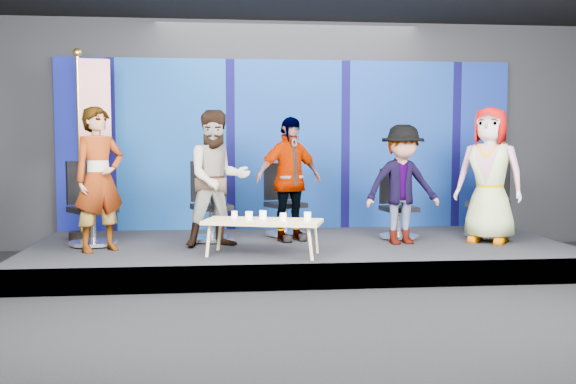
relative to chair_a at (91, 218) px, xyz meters
name	(u,v)px	position (x,y,z in m)	size (l,w,h in m)	color
ground	(331,314)	(2.73, -2.54, -0.66)	(10.00, 10.00, 0.00)	black
room_walls	(333,58)	(2.73, -2.54, 1.77)	(10.02, 8.02, 3.51)	black
riser	(300,253)	(2.73, -0.04, -0.51)	(7.00, 3.00, 0.30)	black
backdrop	(288,145)	(2.73, 1.41, 0.94)	(7.00, 0.08, 2.60)	#0A0758
chair_a	(91,218)	(0.00, 0.00, 0.00)	(0.87, 0.87, 1.10)	silver
panelist_a	(99,179)	(0.20, -0.46, 0.53)	(0.65, 0.43, 1.78)	black
chair_b	(211,215)	(1.54, 0.23, -0.01)	(0.75, 0.75, 1.08)	silver
panelist_b	(218,179)	(1.64, -0.27, 0.52)	(0.85, 0.66, 1.75)	black
chair_c	(284,212)	(2.58, 0.62, -0.02)	(0.78, 0.78, 1.04)	silver
panelist_c	(289,179)	(2.60, 0.12, 0.48)	(0.99, 0.41, 1.68)	black
chair_d	(397,215)	(4.14, 0.21, -0.04)	(0.61, 0.61, 0.97)	silver
panelist_d	(402,185)	(4.06, -0.29, 0.43)	(1.02, 0.58, 1.57)	black
chair_e	(489,211)	(5.46, 0.18, 0.01)	(0.88, 0.88, 1.12)	silver
panelist_e	(490,175)	(5.26, -0.28, 0.54)	(0.89, 0.58, 1.81)	black
coffee_table	(263,223)	(2.18, -0.96, 0.03)	(1.49, 0.95, 0.42)	#A2835E
mug_a	(234,215)	(1.85, -0.77, 0.11)	(0.07, 0.07, 0.09)	white
mug_b	(249,216)	(2.01, -0.97, 0.11)	(0.09, 0.09, 0.10)	white
mug_c	(263,215)	(2.19, -0.88, 0.11)	(0.09, 0.09, 0.10)	white
mug_d	(283,217)	(2.41, -1.08, 0.11)	(0.08, 0.08, 0.09)	white
mug_e	(308,216)	(2.70, -1.06, 0.11)	(0.08, 0.08, 0.10)	white
flag_stand	(89,139)	(-0.10, 0.54, 1.02)	(0.60, 0.35, 2.61)	black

